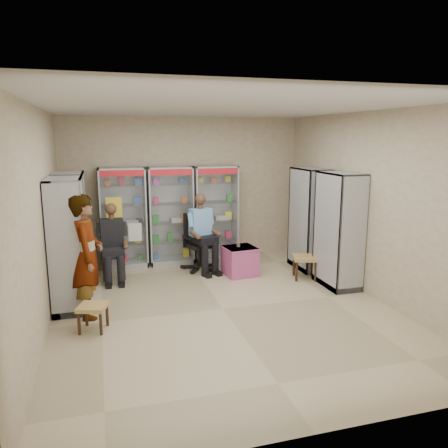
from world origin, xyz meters
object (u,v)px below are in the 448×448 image
object	(u,v)px
cabinet_back_right	(215,214)
cabinet_left_near	(68,245)
woven_stool_b	(93,318)
cabinet_left_far	(72,230)
cabinet_back_left	(123,218)
seated_shopkeeper	(200,235)
pink_trunk	(240,261)
cabinet_back_mid	(171,216)
office_chair	(200,242)
woven_stool_a	(305,267)
wooden_chair	(113,254)
cabinet_right_near	(339,230)
standing_man	(87,256)
cabinet_right_far	(310,219)

from	to	relation	value
cabinet_back_right	cabinet_left_near	xyz separation A→B (m)	(-2.83, -2.03, 0.00)
cabinet_left_near	woven_stool_b	world-z (taller)	cabinet_left_near
cabinet_left_far	cabinet_back_left	bearing A→B (deg)	135.00
cabinet_left_near	seated_shopkeeper	size ratio (longest dim) A/B	1.40
cabinet_back_left	pink_trunk	world-z (taller)	cabinet_back_left
cabinet_back_mid	office_chair	bearing A→B (deg)	-53.57
cabinet_back_mid	cabinet_back_right	world-z (taller)	same
cabinet_back_right	woven_stool_a	distance (m)	2.27
cabinet_back_mid	wooden_chair	size ratio (longest dim) A/B	2.13
cabinet_back_left	cabinet_left_far	distance (m)	1.32
seated_shopkeeper	woven_stool_a	xyz separation A→B (m)	(1.75, -1.04, -0.50)
cabinet_right_near	standing_man	xyz separation A→B (m)	(-4.18, -0.20, -0.10)
cabinet_back_left	cabinet_left_near	world-z (taller)	same
cabinet_back_right	cabinet_left_far	bearing A→B (deg)	-161.81
pink_trunk	woven_stool_a	world-z (taller)	pink_trunk
office_chair	woven_stool_b	size ratio (longest dim) A/B	3.08
cabinet_right_near	woven_stool_b	size ratio (longest dim) A/B	5.49
standing_man	woven_stool_a	bearing A→B (deg)	-76.27
cabinet_back_left	office_chair	xyz separation A→B (m)	(1.41, -0.63, -0.44)
standing_man	cabinet_back_mid	bearing A→B (deg)	-30.15
cabinet_right_far	woven_stool_a	xyz separation A→B (m)	(-0.37, -0.59, -0.78)
cabinet_right_far	seated_shopkeeper	distance (m)	2.18
cabinet_back_mid	pink_trunk	size ratio (longest dim) A/B	3.52
cabinet_back_left	cabinet_left_near	size ratio (longest dim) A/B	1.00
cabinet_back_left	cabinet_right_near	distance (m)	4.18
cabinet_back_right	standing_man	world-z (taller)	cabinet_back_right
cabinet_back_right	office_chair	size ratio (longest dim) A/B	1.78
cabinet_back_left	cabinet_right_near	world-z (taller)	same
office_chair	cabinet_back_left	bearing A→B (deg)	140.03
cabinet_back_right	pink_trunk	distance (m)	1.40
cabinet_back_right	woven_stool_b	bearing A→B (deg)	-130.12
office_chair	wooden_chair	bearing A→B (deg)	167.49
cabinet_back_mid	seated_shopkeeper	size ratio (longest dim) A/B	1.40
cabinet_back_right	cabinet_right_far	bearing A→B (deg)	-34.73
office_chair	cabinet_left_near	bearing A→B (deg)	-165.13
pink_trunk	cabinet_back_left	bearing A→B (deg)	150.10
woven_stool_a	cabinet_back_left	bearing A→B (deg)	151.41
cabinet_back_mid	cabinet_right_far	xyz separation A→B (m)	(2.58, -1.13, 0.00)
cabinet_left_near	pink_trunk	bearing A→B (deg)	105.66
cabinet_left_far	standing_man	world-z (taller)	cabinet_left_far
cabinet_right_near	standing_man	distance (m)	4.19
wooden_chair	office_chair	bearing A→B (deg)	3.52
cabinet_left_near	woven_stool_a	world-z (taller)	cabinet_left_near
cabinet_back_mid	cabinet_left_far	distance (m)	2.10
cabinet_right_near	woven_stool_a	distance (m)	1.00
cabinet_left_far	wooden_chair	bearing A→B (deg)	106.39
cabinet_back_mid	seated_shopkeeper	world-z (taller)	cabinet_back_mid
cabinet_right_near	cabinet_back_mid	bearing A→B (deg)	49.16
cabinet_right_far	office_chair	world-z (taller)	cabinet_right_far
woven_stool_b	pink_trunk	bearing A→B (deg)	33.67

